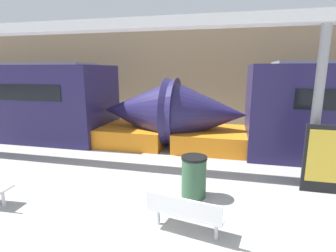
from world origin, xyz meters
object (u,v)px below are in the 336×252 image
Objects in this scene: bench_near at (185,211)px; trash_bin at (194,177)px; train_right at (3,102)px; support_column_near at (317,109)px; poster_board at (326,159)px.

trash_bin reaches higher than bench_near.
train_right is 10.16m from trash_bin.
bench_near is at bearing -134.48° from support_column_near.
bench_near is 0.37× the size of support_column_near.
support_column_near reaches higher than train_right.
support_column_near is at bearing -12.51° from train_right.
train_right reaches higher than trash_bin.
poster_board is (12.27, -3.14, -0.65)m from train_right.
trash_bin is 3.48m from support_column_near.
bench_near is at bearing -88.50° from trash_bin.
trash_bin is (9.26, -4.06, -1.00)m from train_right.
poster_board is at bearing 16.98° from trash_bin.
bench_near is 4.26m from support_column_near.
bench_near is 1.46m from trash_bin.
trash_bin is at bearing -153.99° from support_column_near.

